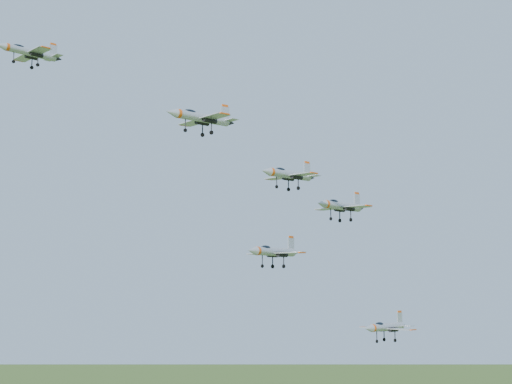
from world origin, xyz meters
TOP-DOWN VIEW (x-y plane):
  - jet_lead at (-26.51, 12.80)m, footprint 11.19×9.41m
  - jet_left_high at (-2.88, -0.24)m, footprint 13.28×11.08m
  - jet_right_high at (2.17, -17.09)m, footprint 10.55×8.86m
  - jet_left_low at (15.71, 7.27)m, footprint 13.75×11.72m
  - jet_right_low at (14.67, -13.04)m, footprint 11.48×9.71m
  - jet_trail at (31.56, -3.83)m, footprint 12.29×10.39m

SIDE VIEW (x-z plane):
  - jet_trail at x=31.56m, z-range 108.81..112.13m
  - jet_left_low at x=15.71m, z-range 121.62..125.38m
  - jet_right_low at x=14.67m, z-range 128.23..131.33m
  - jet_right_high at x=2.17m, z-range 131.73..134.56m
  - jet_left_high at x=-2.88m, z-range 142.14..145.69m
  - jet_lead at x=-26.51m, z-range 152.55..155.55m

